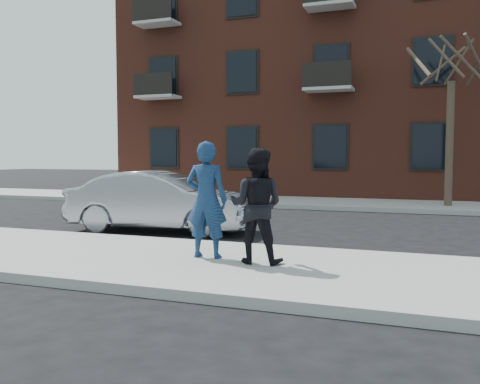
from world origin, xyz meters
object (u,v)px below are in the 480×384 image
at_px(silver_sedan, 161,202).
at_px(man_hoodie, 207,200).
at_px(street_tree, 452,46).
at_px(man_peacoat, 256,206).

relative_size(silver_sedan, man_hoodie, 2.31).
bearing_deg(man_hoodie, street_tree, -114.92).
bearing_deg(man_peacoat, man_hoodie, -10.11).
height_order(silver_sedan, man_hoodie, man_hoodie).
bearing_deg(man_hoodie, man_peacoat, 168.73).
relative_size(man_hoodie, man_peacoat, 1.07).
distance_m(man_hoodie, man_peacoat, 0.92).
relative_size(street_tree, man_hoodie, 3.51).
distance_m(silver_sedan, man_peacoat, 4.83).
height_order(street_tree, man_hoodie, street_tree).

